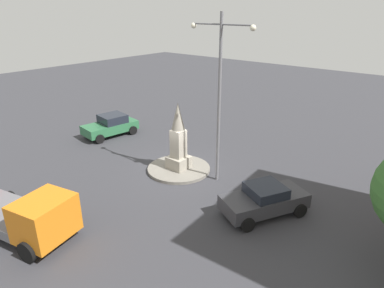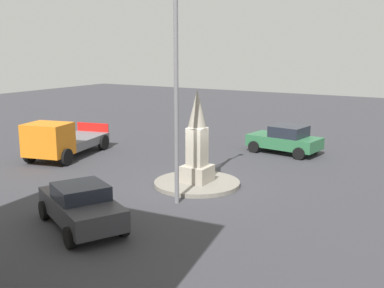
{
  "view_description": "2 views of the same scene",
  "coord_description": "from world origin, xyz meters",
  "px_view_note": "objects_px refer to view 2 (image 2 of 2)",
  "views": [
    {
      "loc": [
        11.82,
        -12.93,
        8.68
      ],
      "look_at": [
        0.26,
        0.87,
        1.42
      ],
      "focal_mm": 31.61,
      "sensor_mm": 36.0,
      "label": 1
    },
    {
      "loc": [
        16.39,
        9.45,
        5.7
      ],
      "look_at": [
        -0.44,
        -0.5,
        1.63
      ],
      "focal_mm": 44.02,
      "sensor_mm": 36.0,
      "label": 2
    }
  ],
  "objects_px": {
    "streetlamp": "(176,64)",
    "car_green_parked_right": "(285,139)",
    "monument": "(197,142)",
    "truck_orange_approaching": "(61,141)",
    "car_dark_grey_passing": "(81,205)"
  },
  "relations": [
    {
      "from": "streetlamp",
      "to": "car_green_parked_right",
      "type": "xyz_separation_m",
      "value": [
        -9.99,
        0.61,
        -4.34
      ]
    },
    {
      "from": "monument",
      "to": "car_green_parked_right",
      "type": "relative_size",
      "value": 0.95
    },
    {
      "from": "monument",
      "to": "streetlamp",
      "type": "height_order",
      "value": "streetlamp"
    },
    {
      "from": "monument",
      "to": "streetlamp",
      "type": "relative_size",
      "value": 0.45
    },
    {
      "from": "car_green_parked_right",
      "to": "monument",
      "type": "bearing_deg",
      "value": -8.24
    },
    {
      "from": "monument",
      "to": "truck_orange_approaching",
      "type": "height_order",
      "value": "monument"
    },
    {
      "from": "car_dark_grey_passing",
      "to": "truck_orange_approaching",
      "type": "bearing_deg",
      "value": -130.5
    },
    {
      "from": "monument",
      "to": "streetlamp",
      "type": "xyz_separation_m",
      "value": [
        2.34,
        0.49,
        3.27
      ]
    },
    {
      "from": "monument",
      "to": "car_dark_grey_passing",
      "type": "distance_m",
      "value": 6.08
    },
    {
      "from": "car_dark_grey_passing",
      "to": "car_green_parked_right",
      "type": "height_order",
      "value": "car_green_parked_right"
    },
    {
      "from": "car_dark_grey_passing",
      "to": "monument",
      "type": "bearing_deg",
      "value": 171.87
    },
    {
      "from": "car_green_parked_right",
      "to": "truck_orange_approaching",
      "type": "height_order",
      "value": "truck_orange_approaching"
    },
    {
      "from": "truck_orange_approaching",
      "to": "car_dark_grey_passing",
      "type": "bearing_deg",
      "value": 49.5
    },
    {
      "from": "car_green_parked_right",
      "to": "truck_orange_approaching",
      "type": "distance_m",
      "value": 11.88
    },
    {
      "from": "monument",
      "to": "streetlamp",
      "type": "bearing_deg",
      "value": 11.88
    }
  ]
}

